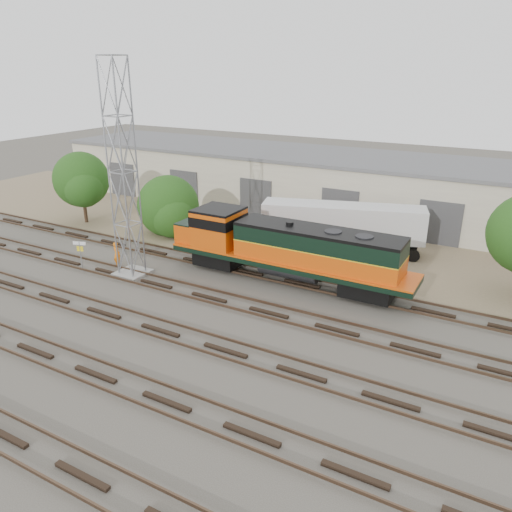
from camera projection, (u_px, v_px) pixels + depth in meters
The scene contains 11 objects.
ground at pixel (194, 309), 28.36m from camera, with size 140.00×140.00×0.00m, color #47423A.
dirt_strip at pixel (302, 235), 40.59m from camera, with size 80.00×16.00×0.02m, color #726047.
tracks at pixel (160, 330), 25.88m from camera, with size 80.00×20.40×0.28m.
warehouse at pixel (339, 184), 46.14m from camera, with size 58.40×10.40×5.30m.
locomotive at pixel (285, 248), 31.20m from camera, with size 16.10×2.83×3.87m.
signal_tower at pixel (123, 176), 30.64m from camera, with size 1.99×1.99×13.49m.
sign_post at pixel (80, 250), 32.93m from camera, with size 0.84×0.34×2.15m.
worker at pixel (117, 254), 33.96m from camera, with size 0.65×0.43×1.78m, color orange.
semi_trailer at pixel (346, 223), 36.17m from camera, with size 11.78×5.57×3.57m.
tree_west at pixel (82, 182), 42.39m from camera, with size 4.94×4.71×6.16m.
tree_mid at pixel (169, 209), 40.35m from camera, with size 5.27×5.02×5.02m.
Camera 1 is at (15.41, -20.50, 12.95)m, focal length 35.00 mm.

